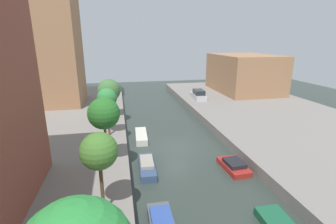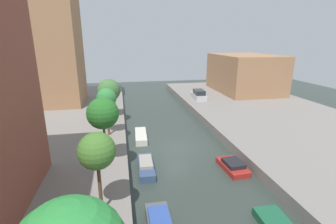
% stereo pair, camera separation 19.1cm
% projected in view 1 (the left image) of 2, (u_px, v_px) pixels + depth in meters
% --- Properties ---
extents(ground_plane, '(84.00, 84.00, 0.00)m').
position_uv_depth(ground_plane, '(177.00, 148.00, 25.06)').
color(ground_plane, '#2D3833').
extents(quay_left, '(20.00, 64.00, 1.00)m').
position_uv_depth(quay_left, '(14.00, 156.00, 22.07)').
color(quay_left, gray).
rests_on(quay_left, ground_plane).
extents(quay_right, '(20.00, 64.00, 1.00)m').
position_uv_depth(quay_right, '(306.00, 133.00, 27.76)').
color(quay_right, gray).
rests_on(quay_right, ground_plane).
extents(apartment_tower_far, '(10.00, 8.70, 23.25)m').
position_uv_depth(apartment_tower_far, '(40.00, 25.00, 35.14)').
color(apartment_tower_far, '#9E704C').
rests_on(apartment_tower_far, quay_left).
extents(low_block_right, '(10.00, 14.10, 6.89)m').
position_uv_depth(low_block_right, '(244.00, 73.00, 46.86)').
color(low_block_right, '#9E704C').
rests_on(low_block_right, quay_right).
extents(street_tree_1, '(2.07, 2.07, 4.82)m').
position_uv_depth(street_tree_1, '(99.00, 152.00, 13.27)').
color(street_tree_1, '#4E3825').
rests_on(street_tree_1, quay_left).
extents(street_tree_2, '(2.46, 2.46, 5.37)m').
position_uv_depth(street_tree_2, '(104.00, 114.00, 18.81)').
color(street_tree_2, brown).
rests_on(street_tree_2, quay_left).
extents(street_tree_3, '(1.99, 1.99, 4.92)m').
position_uv_depth(street_tree_3, '(107.00, 99.00, 24.70)').
color(street_tree_3, brown).
rests_on(street_tree_3, quay_left).
extents(street_tree_4, '(2.85, 2.85, 4.88)m').
position_uv_depth(street_tree_4, '(109.00, 90.00, 30.95)').
color(street_tree_4, brown).
rests_on(street_tree_4, quay_left).
extents(parked_car, '(1.97, 4.73, 1.55)m').
position_uv_depth(parked_car, '(198.00, 95.00, 41.41)').
color(parked_car, '#B7B7BC').
rests_on(parked_car, quay_right).
extents(moored_boat_left_2, '(1.41, 4.19, 0.86)m').
position_uv_depth(moored_boat_left_2, '(147.00, 166.00, 20.65)').
color(moored_boat_left_2, '#33476B').
rests_on(moored_boat_left_2, ground_plane).
extents(moored_boat_left_3, '(1.41, 4.18, 0.66)m').
position_uv_depth(moored_boat_left_3, '(141.00, 136.00, 27.17)').
color(moored_boat_left_3, beige).
rests_on(moored_boat_left_3, ground_plane).
extents(moored_boat_right_2, '(1.83, 3.36, 0.80)m').
position_uv_depth(moored_boat_right_2, '(234.00, 166.00, 20.79)').
color(moored_boat_right_2, maroon).
rests_on(moored_boat_right_2, ground_plane).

